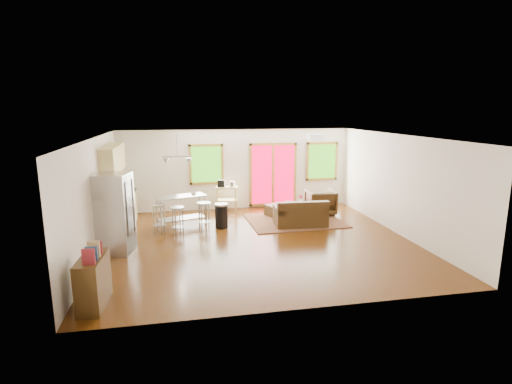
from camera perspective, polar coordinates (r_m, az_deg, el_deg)
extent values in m
cube|color=#361A06|center=(10.02, 0.33, -7.14)|extent=(7.50, 7.00, 0.02)
cube|color=white|center=(9.50, 0.35, 7.99)|extent=(7.50, 7.00, 0.02)
cube|color=silver|center=(13.08, -2.72, 3.24)|extent=(7.50, 0.02, 2.60)
cube|color=silver|center=(9.67, -22.06, -0.65)|extent=(0.02, 7.00, 2.60)
cube|color=silver|center=(11.04, 19.84, 0.97)|extent=(0.02, 7.00, 2.60)
cube|color=silver|center=(6.38, 6.67, -5.98)|extent=(7.50, 0.02, 2.60)
cube|color=#24590F|center=(12.89, -7.11, 3.94)|extent=(0.94, 0.02, 1.14)
cube|color=olive|center=(12.83, -7.18, 6.64)|extent=(1.10, 0.05, 0.08)
cube|color=olive|center=(12.99, -7.04, 1.28)|extent=(1.10, 0.05, 0.08)
cube|color=olive|center=(12.87, -9.38, 3.86)|extent=(0.08, 0.05, 1.30)
cube|color=olive|center=(12.94, -4.85, 4.02)|extent=(0.08, 0.05, 1.30)
cube|color=#B80226|center=(13.29, 2.45, 2.51)|extent=(1.44, 0.02, 1.94)
cube|color=olive|center=(13.16, 2.48, 6.85)|extent=(1.60, 0.05, 0.08)
cube|color=olive|center=(13.49, 2.41, -1.73)|extent=(1.60, 0.05, 0.08)
cube|color=olive|center=(13.13, -0.78, 2.41)|extent=(0.08, 0.05, 2.10)
cube|color=olive|center=(13.48, 5.59, 2.60)|extent=(0.08, 0.05, 2.10)
cube|color=olive|center=(13.29, 2.45, 2.51)|extent=(0.08, 0.05, 1.94)
cube|color=#24590F|center=(13.73, 9.40, 4.35)|extent=(0.94, 0.02, 1.14)
cube|color=olive|center=(13.66, 9.48, 6.88)|extent=(1.10, 0.05, 0.08)
cube|color=olive|center=(13.82, 9.31, 1.84)|extent=(1.10, 0.05, 0.08)
cube|color=olive|center=(13.56, 7.37, 4.32)|extent=(0.08, 0.05, 1.30)
cube|color=olive|center=(13.91, 11.37, 4.37)|extent=(0.08, 0.05, 1.30)
cube|color=#506538|center=(11.83, 5.54, -4.09)|extent=(2.77, 2.17, 0.03)
cube|color=#2F200D|center=(11.35, 6.32, -3.81)|extent=(1.47, 0.89, 0.40)
cube|color=#2F200D|center=(10.97, 6.76, -2.32)|extent=(1.44, 0.27, 0.36)
cube|color=#2F200D|center=(11.15, 3.26, -2.58)|extent=(0.24, 0.82, 0.15)
cube|color=#2F200D|center=(11.45, 9.37, -2.33)|extent=(0.24, 0.82, 0.15)
cube|color=#2F200D|center=(11.26, 4.74, -2.55)|extent=(0.62, 0.56, 0.11)
cube|color=#2F200D|center=(11.41, 7.83, -2.43)|extent=(0.62, 0.56, 0.11)
cube|color=#36230D|center=(12.09, 6.48, -1.80)|extent=(1.27, 1.05, 0.04)
cube|color=#36230D|center=(11.97, 4.13, -2.96)|extent=(0.09, 0.09, 0.39)
cube|color=#36230D|center=(11.86, 8.51, -3.21)|extent=(0.09, 0.09, 0.39)
cube|color=#36230D|center=(12.43, 4.50, -2.41)|extent=(0.09, 0.09, 0.39)
cube|color=#36230D|center=(12.33, 8.72, -2.64)|extent=(0.09, 0.09, 0.39)
imported|color=#2F200D|center=(12.58, 9.20, -1.29)|extent=(0.87, 0.82, 0.85)
cube|color=#2F200D|center=(12.27, 2.88, -2.67)|extent=(0.71, 0.71, 0.36)
imported|color=silver|center=(12.16, 6.43, -1.37)|extent=(0.21, 0.21, 0.17)
sphere|color=red|center=(12.16, 6.51, -0.71)|extent=(0.08, 0.08, 0.07)
sphere|color=red|center=(12.10, 6.38, -0.68)|extent=(0.08, 0.08, 0.07)
sphere|color=red|center=(12.15, 6.35, -0.53)|extent=(0.08, 0.08, 0.07)
imported|color=maroon|center=(12.02, 9.02, -1.40)|extent=(0.19, 0.05, 0.26)
cube|color=tan|center=(11.44, -18.66, -2.96)|extent=(0.60, 2.20, 0.90)
cube|color=black|center=(11.33, -18.82, -0.66)|extent=(0.64, 2.24, 0.04)
cube|color=tan|center=(11.19, -19.77, 4.48)|extent=(0.36, 2.20, 0.70)
cylinder|color=#B7BABC|center=(10.83, -19.19, -0.65)|extent=(0.12, 0.12, 0.18)
cube|color=black|center=(11.70, -18.61, 0.33)|extent=(0.22, 0.18, 0.20)
cube|color=#B7BABC|center=(9.57, -19.60, -2.95)|extent=(0.87, 0.85, 1.84)
cube|color=gray|center=(9.45, -17.57, -2.99)|extent=(0.16, 0.66, 1.79)
cylinder|color=gray|center=(9.20, -17.95, -2.42)|extent=(0.03, 0.03, 1.22)
cylinder|color=gray|center=(9.61, -17.10, -1.77)|extent=(0.03, 0.03, 1.22)
cube|color=#B7BABC|center=(11.26, -10.71, -0.64)|extent=(1.48, 0.94, 0.04)
cube|color=gray|center=(11.41, -10.59, -3.71)|extent=(1.37, 0.84, 0.03)
cylinder|color=gray|center=(11.00, -13.37, -3.40)|extent=(0.05, 0.05, 0.84)
cylinder|color=gray|center=(11.37, -7.30, -2.67)|extent=(0.05, 0.05, 0.84)
cylinder|color=gray|center=(11.39, -13.94, -2.90)|extent=(0.05, 0.05, 0.84)
cylinder|color=gray|center=(11.76, -8.05, -2.22)|extent=(0.05, 0.05, 0.84)
imported|color=white|center=(10.84, -8.90, -0.18)|extent=(0.16, 0.15, 0.14)
cylinder|color=#B7BABC|center=(10.73, -13.76, -1.86)|extent=(0.48, 0.48, 0.04)
cylinder|color=gray|center=(10.88, -12.95, -3.79)|extent=(0.03, 0.03, 0.75)
cylinder|color=gray|center=(10.96, -13.93, -3.73)|extent=(0.03, 0.03, 0.75)
cylinder|color=gray|center=(10.78, -14.36, -4.00)|extent=(0.03, 0.03, 0.75)
cylinder|color=gray|center=(10.70, -13.38, -4.07)|extent=(0.03, 0.03, 0.75)
cylinder|color=gray|center=(10.87, -13.62, -4.57)|extent=(0.44, 0.44, 0.02)
cylinder|color=#B7BABC|center=(10.45, -11.19, -2.22)|extent=(0.47, 0.47, 0.04)
cylinder|color=gray|center=(10.67, -10.81, -4.05)|extent=(0.03, 0.03, 0.73)
cylinder|color=gray|center=(10.60, -11.80, -4.20)|extent=(0.03, 0.03, 0.73)
cylinder|color=gray|center=(10.43, -11.41, -4.45)|extent=(0.03, 0.03, 0.73)
cylinder|color=gray|center=(10.49, -10.40, -4.31)|extent=(0.03, 0.03, 0.73)
cylinder|color=gray|center=(10.58, -11.08, -4.92)|extent=(0.43, 0.43, 0.02)
cylinder|color=#B7BABC|center=(10.78, -7.49, -1.59)|extent=(0.48, 0.48, 0.04)
cylinder|color=gray|center=(10.94, -6.77, -3.50)|extent=(0.03, 0.03, 0.74)
cylinder|color=gray|center=(11.00, -7.77, -3.44)|extent=(0.03, 0.03, 0.74)
cylinder|color=gray|center=(10.81, -8.11, -3.71)|extent=(0.03, 0.03, 0.74)
cylinder|color=gray|center=(10.75, -7.09, -3.77)|extent=(0.03, 0.03, 0.74)
cylinder|color=gray|center=(10.91, -7.42, -4.27)|extent=(0.44, 0.44, 0.02)
cylinder|color=black|center=(11.11, -4.95, -3.50)|extent=(0.47, 0.47, 0.63)
cylinder|color=#B7BABC|center=(11.03, -4.98, -1.81)|extent=(0.48, 0.48, 0.05)
cube|color=tan|center=(12.70, -4.20, 0.67)|extent=(0.75, 0.57, 0.04)
cube|color=tan|center=(12.79, -4.18, -1.14)|extent=(0.71, 0.54, 0.03)
cube|color=tan|center=(12.65, -5.56, -1.22)|extent=(0.05, 0.05, 0.81)
cube|color=tan|center=(12.59, -2.95, -1.25)|extent=(0.05, 0.05, 0.81)
cube|color=tan|center=(12.99, -5.36, -0.88)|extent=(0.05, 0.05, 0.81)
cube|color=tan|center=(12.92, -2.82, -0.90)|extent=(0.05, 0.05, 0.81)
cube|color=black|center=(12.70, -4.99, 1.23)|extent=(0.25, 0.24, 0.21)
cylinder|color=#B7BABC|center=(12.67, -3.43, 1.14)|extent=(0.18, 0.18, 0.17)
cube|color=#36230D|center=(7.31, -22.23, -11.76)|extent=(0.43, 0.98, 0.85)
cube|color=maroon|center=(6.81, -22.82, -8.53)|extent=(0.19, 0.06, 0.26)
cube|color=navy|center=(6.96, -22.47, -8.16)|extent=(0.19, 0.06, 0.23)
cube|color=tan|center=(7.10, -22.17, -7.57)|extent=(0.19, 0.06, 0.28)
cube|color=maroon|center=(7.25, -21.84, -7.40)|extent=(0.19, 0.06, 0.21)
cube|color=white|center=(10.51, 8.35, 7.80)|extent=(0.35, 0.35, 0.12)
cylinder|color=gray|center=(10.83, -11.24, 6.59)|extent=(0.02, 0.02, 0.60)
cube|color=gray|center=(10.86, -11.18, 5.01)|extent=(0.80, 0.04, 0.03)
cone|color=#B7BABC|center=(10.87, -12.74, 4.32)|extent=(0.18, 0.18, 0.14)
cone|color=#B7BABC|center=(10.87, -9.57, 4.44)|extent=(0.18, 0.18, 0.14)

